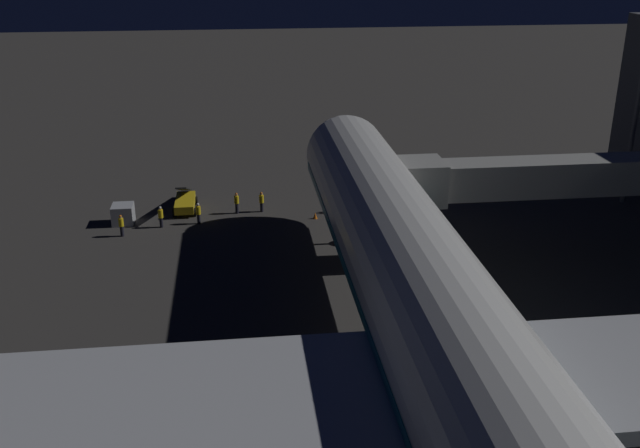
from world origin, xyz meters
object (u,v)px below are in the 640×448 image
object	(u,v)px
ground_crew_marshaller_fwd	(198,212)
traffic_cone_nose_port	(367,213)
jet_bridge	(525,178)
traffic_cone_nose_starboard	(315,216)
baggage_container_near_belt	(123,214)
ground_crew_under_port_wing	(161,216)
airliner_at_gate	(463,371)
ground_crew_by_tug	(237,202)
ground_crew_near_nose_gear	(261,201)
belt_loader	(185,201)
ground_crew_by_belt_loader	(121,225)

from	to	relation	value
ground_crew_marshaller_fwd	traffic_cone_nose_port	xyz separation A→B (m)	(-14.05, 0.00, -0.72)
jet_bridge	traffic_cone_nose_starboard	distance (m)	17.80
baggage_container_near_belt	traffic_cone_nose_port	distance (m)	20.24
baggage_container_near_belt	ground_crew_under_port_wing	bearing A→B (deg)	158.34
airliner_at_gate	ground_crew_under_port_wing	size ratio (longest dim) A/B	37.75
airliner_at_gate	ground_crew_by_tug	world-z (taller)	airliner_at_gate
jet_bridge	ground_crew_near_nose_gear	size ratio (longest dim) A/B	12.23
airliner_at_gate	belt_loader	distance (m)	38.48
belt_loader	ground_crew_by_belt_loader	world-z (taller)	belt_loader
ground_crew_near_nose_gear	traffic_cone_nose_starboard	world-z (taller)	ground_crew_near_nose_gear
jet_bridge	ground_crew_by_belt_loader	size ratio (longest dim) A/B	12.18
airliner_at_gate	ground_crew_marshaller_fwd	world-z (taller)	airliner_at_gate
ground_crew_under_port_wing	traffic_cone_nose_port	world-z (taller)	ground_crew_under_port_wing
airliner_at_gate	ground_crew_by_belt_loader	size ratio (longest dim) A/B	38.12
belt_loader	ground_crew_under_port_wing	size ratio (longest dim) A/B	3.94
ground_crew_under_port_wing	traffic_cone_nose_port	size ratio (longest dim) A/B	3.29
airliner_at_gate	ground_crew_marshaller_fwd	distance (m)	34.97
ground_crew_under_port_wing	traffic_cone_nose_starboard	distance (m)	12.68
ground_crew_near_nose_gear	traffic_cone_nose_starboard	size ratio (longest dim) A/B	3.24
ground_crew_by_belt_loader	airliner_at_gate	bearing A→B (deg)	120.20
airliner_at_gate	ground_crew_by_belt_loader	distance (m)	35.70
ground_crew_by_tug	ground_crew_near_nose_gear	bearing A→B (deg)	-176.14
ground_crew_by_tug	ground_crew_marshaller_fwd	bearing A→B (deg)	33.07
jet_bridge	ground_crew_by_tug	bearing A→B (deg)	-29.39
baggage_container_near_belt	ground_crew_by_tug	bearing A→B (deg)	-172.57
airliner_at_gate	traffic_cone_nose_port	size ratio (longest dim) A/B	124.06
ground_crew_by_tug	traffic_cone_nose_starboard	size ratio (longest dim) A/B	3.36
ground_crew_marshaller_fwd	ground_crew_by_tug	xyz separation A→B (m)	(-3.15, -2.05, 0.03)
belt_loader	ground_crew_by_tug	xyz separation A→B (m)	(-4.41, 1.24, 0.18)
ground_crew_by_belt_loader	traffic_cone_nose_port	xyz separation A→B (m)	(-19.98, -1.97, -0.71)
ground_crew_by_belt_loader	ground_crew_marshaller_fwd	world-z (taller)	ground_crew_marshaller_fwd
airliner_at_gate	ground_crew_by_tug	distance (m)	35.99
ground_crew_by_belt_loader	traffic_cone_nose_port	size ratio (longest dim) A/B	3.25
ground_crew_near_nose_gear	ground_crew_marshaller_fwd	world-z (taller)	ground_crew_marshaller_fwd
ground_crew_near_nose_gear	ground_crew_by_tug	xyz separation A→B (m)	(2.12, 0.14, 0.04)
belt_loader	ground_crew_marshaller_fwd	world-z (taller)	belt_loader
ground_crew_near_nose_gear	traffic_cone_nose_port	xyz separation A→B (m)	(-8.78, 2.20, -0.70)
ground_crew_by_tug	jet_bridge	bearing A→B (deg)	150.61
belt_loader	ground_crew_by_tug	distance (m)	4.58
ground_crew_under_port_wing	traffic_cone_nose_starboard	world-z (taller)	ground_crew_under_port_wing
ground_crew_under_port_wing	ground_crew_by_belt_loader	bearing A→B (deg)	27.94
baggage_container_near_belt	ground_crew_under_port_wing	distance (m)	3.41
jet_bridge	ground_crew_by_tug	world-z (taller)	jet_bridge
ground_crew_marshaller_fwd	ground_crew_by_tug	distance (m)	3.76
jet_bridge	baggage_container_near_belt	xyz separation A→B (m)	(29.73, -10.29, -5.29)
ground_crew_under_port_wing	traffic_cone_nose_port	distance (m)	17.07
belt_loader	traffic_cone_nose_starboard	world-z (taller)	belt_loader
traffic_cone_nose_port	ground_crew_marshaller_fwd	bearing A→B (deg)	-0.01
jet_bridge	ground_crew_near_nose_gear	bearing A→B (deg)	-32.48
baggage_container_near_belt	ground_crew_near_nose_gear	bearing A→B (deg)	-173.23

